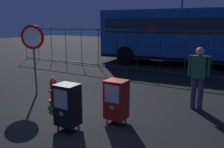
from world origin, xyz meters
TOP-DOWN VIEW (x-y plane):
  - ground_plane at (0.00, 0.00)m, footprint 60.00×60.00m
  - fire_hydrant at (-1.35, 0.59)m, footprint 0.33×0.31m
  - newspaper_box_primary at (1.01, 0.19)m, footprint 0.48×0.42m
  - newspaper_box_secondary at (0.28, -0.64)m, footprint 0.48×0.42m
  - stop_sign at (-2.37, 0.85)m, footprint 0.71×0.31m
  - pedestrian at (2.42, 2.10)m, footprint 0.55×0.22m
  - fence_barrier at (0.00, 6.03)m, footprint 18.03×0.04m
  - bus_near at (1.03, 9.03)m, footprint 10.68×3.49m

SIDE VIEW (x-z plane):
  - ground_plane at x=0.00m, z-range 0.00..0.00m
  - fire_hydrant at x=-1.35m, z-range -0.02..0.72m
  - newspaper_box_primary at x=1.01m, z-range 0.06..1.08m
  - newspaper_box_secondary at x=0.28m, z-range 0.06..1.08m
  - pedestrian at x=2.42m, z-range 0.11..1.78m
  - fence_barrier at x=0.00m, z-range 0.02..2.02m
  - stop_sign at x=-2.37m, z-range 0.49..2.72m
  - bus_near at x=1.03m, z-range 0.21..3.21m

